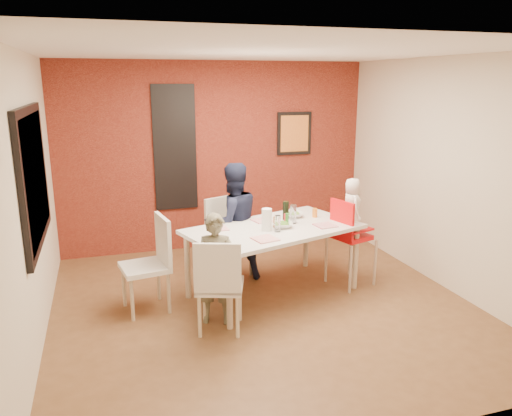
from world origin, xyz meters
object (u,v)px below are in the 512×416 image
object	(u,v)px
toddler	(352,207)
wine_bottle	(286,213)
high_chair	(349,234)
child_far	(233,222)
chair_left	(153,258)
paper_towel_roll	(267,220)
dining_table	(274,233)
chair_far	(226,232)
child_near	(216,269)
chair_near	(219,282)

from	to	relation	value
toddler	wine_bottle	world-z (taller)	toddler
high_chair	wine_bottle	size ratio (longest dim) A/B	3.95
high_chair	child_far	distance (m)	1.41
chair_left	wine_bottle	xyz separation A→B (m)	(1.55, 0.08, 0.37)
chair_left	toddler	xyz separation A→B (m)	(2.34, -0.02, 0.40)
paper_towel_roll	dining_table	bearing A→B (deg)	40.58
chair_left	wine_bottle	size ratio (longest dim) A/B	3.80
chair_far	child_near	world-z (taller)	child_near
dining_table	child_near	bearing A→B (deg)	-147.38
chair_far	child_far	size ratio (longest dim) A/B	0.67
chair_left	paper_towel_roll	bearing A→B (deg)	75.88
wine_bottle	paper_towel_roll	bearing A→B (deg)	-147.78
chair_far	toddler	size ratio (longest dim) A/B	1.44
chair_far	toddler	bearing A→B (deg)	-52.62
child_far	wine_bottle	xyz separation A→B (m)	(0.51, -0.47, 0.20)
child_near	child_far	distance (m)	1.16
dining_table	paper_towel_roll	world-z (taller)	paper_towel_roll
child_near	child_far	xyz separation A→B (m)	(0.46, 1.06, 0.16)
dining_table	high_chair	size ratio (longest dim) A/B	2.02
wine_bottle	child_near	bearing A→B (deg)	-148.58
high_chair	toddler	bearing A→B (deg)	-79.03
paper_towel_roll	chair_left	bearing A→B (deg)	175.10
chair_left	toddler	distance (m)	2.37
chair_far	child_near	bearing A→B (deg)	-129.62
child_far	toddler	bearing A→B (deg)	145.79
toddler	paper_towel_roll	world-z (taller)	toddler
wine_bottle	paper_towel_roll	size ratio (longest dim) A/B	1.08
high_chair	paper_towel_roll	size ratio (longest dim) A/B	4.27
chair_near	paper_towel_roll	size ratio (longest dim) A/B	3.86
high_chair	paper_towel_roll	world-z (taller)	high_chair
child_far	paper_towel_roll	world-z (taller)	child_far
chair_far	child_near	xyz separation A→B (m)	(-0.42, -1.30, 0.02)
chair_near	high_chair	bearing A→B (deg)	-138.65
chair_left	child_far	distance (m)	1.18
chair_far	child_far	distance (m)	0.31
dining_table	child_far	size ratio (longest dim) A/B	1.47
child_near	wine_bottle	xyz separation A→B (m)	(0.97, 0.59, 0.36)
high_chair	paper_towel_roll	distance (m)	1.10
chair_near	chair_left	xyz separation A→B (m)	(-0.55, 0.76, 0.03)
chair_far	high_chair	distance (m)	1.55
child_near	wine_bottle	size ratio (longest dim) A/B	4.25
paper_towel_roll	toddler	bearing A→B (deg)	4.59
child_near	wine_bottle	world-z (taller)	child_near
toddler	chair_left	bearing A→B (deg)	96.95
child_far	paper_towel_roll	bearing A→B (deg)	97.62
chair_left	high_chair	distance (m)	2.31
chair_near	child_near	world-z (taller)	child_near
dining_table	chair_far	xyz separation A→B (m)	(-0.37, 0.79, -0.18)
wine_bottle	chair_left	bearing A→B (deg)	-177.11
dining_table	toddler	size ratio (longest dim) A/B	3.15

